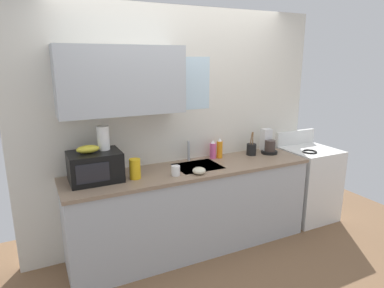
% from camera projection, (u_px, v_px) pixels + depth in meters
% --- Properties ---
extents(kitchen_wall_assembly, '(3.35, 0.42, 2.50)m').
position_uv_depth(kitchen_wall_assembly, '(167.00, 119.00, 3.53)').
color(kitchen_wall_assembly, silver).
rests_on(kitchen_wall_assembly, ground).
extents(counter_unit, '(2.58, 0.63, 0.90)m').
position_uv_depth(counter_unit, '(192.00, 208.00, 3.54)').
color(counter_unit, '#B2B7BC').
rests_on(counter_unit, ground).
extents(sink_faucet, '(0.03, 0.03, 0.22)m').
position_uv_depth(sink_faucet, '(189.00, 151.00, 3.65)').
color(sink_faucet, '#B2B5BA').
rests_on(sink_faucet, counter_unit).
extents(stove_range, '(0.60, 0.60, 1.08)m').
position_uv_depth(stove_range, '(308.00, 183.00, 4.25)').
color(stove_range, white).
rests_on(stove_range, ground).
extents(microwave, '(0.46, 0.35, 0.27)m').
position_uv_depth(microwave, '(95.00, 167.00, 3.03)').
color(microwave, black).
rests_on(microwave, counter_unit).
extents(banana_bunch, '(0.20, 0.11, 0.07)m').
position_uv_depth(banana_bunch, '(88.00, 149.00, 2.97)').
color(banana_bunch, gold).
rests_on(banana_bunch, microwave).
extents(paper_towel_roll, '(0.11, 0.11, 0.22)m').
position_uv_depth(paper_towel_roll, '(103.00, 138.00, 3.06)').
color(paper_towel_roll, white).
rests_on(paper_towel_roll, microwave).
extents(coffee_maker, '(0.19, 0.21, 0.28)m').
position_uv_depth(coffee_maker, '(268.00, 144.00, 3.95)').
color(coffee_maker, black).
rests_on(coffee_maker, counter_unit).
extents(dish_soap_bottle_pink, '(0.07, 0.07, 0.21)m').
position_uv_depth(dish_soap_bottle_pink, '(213.00, 150.00, 3.74)').
color(dish_soap_bottle_pink, '#E55999').
rests_on(dish_soap_bottle_pink, counter_unit).
extents(dish_soap_bottle_orange, '(0.07, 0.07, 0.23)m').
position_uv_depth(dish_soap_bottle_orange, '(220.00, 149.00, 3.75)').
color(dish_soap_bottle_orange, orange).
rests_on(dish_soap_bottle_orange, counter_unit).
extents(cereal_canister, '(0.10, 0.10, 0.19)m').
position_uv_depth(cereal_canister, '(135.00, 169.00, 3.11)').
color(cereal_canister, gold).
rests_on(cereal_canister, counter_unit).
extents(mug_white, '(0.08, 0.08, 0.09)m').
position_uv_depth(mug_white, '(176.00, 171.00, 3.20)').
color(mug_white, white).
rests_on(mug_white, counter_unit).
extents(utensil_crock, '(0.11, 0.11, 0.27)m').
position_uv_depth(utensil_crock, '(251.00, 149.00, 3.87)').
color(utensil_crock, black).
rests_on(utensil_crock, counter_unit).
extents(small_bowl, '(0.13, 0.13, 0.06)m').
position_uv_depth(small_bowl, '(199.00, 171.00, 3.24)').
color(small_bowl, beige).
rests_on(small_bowl, counter_unit).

